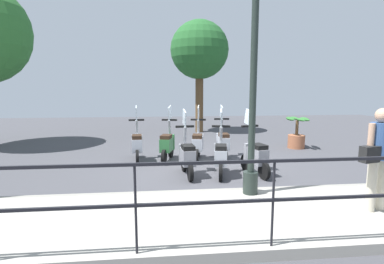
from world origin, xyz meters
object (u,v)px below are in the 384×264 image
tree_distant (199,51)px  scooter_near_2 (187,156)px  scooter_near_1 (221,155)px  scooter_far_2 (167,144)px  scooter_far_0 (223,142)px  potted_palm (297,135)px  scooter_near_0 (255,155)px  pedestrian_with_bag (379,152)px  scooter_far_3 (137,144)px  lamp_post_near (254,75)px  scooter_far_1 (198,143)px

tree_distant → scooter_near_2: 7.78m
scooter_near_1 → scooter_far_2: 1.98m
scooter_far_0 → potted_palm: bearing=-63.6°
scooter_near_0 → scooter_far_0: 1.74m
pedestrian_with_bag → scooter_far_3: 5.81m
lamp_post_near → scooter_near_1: lamp_post_near is taller
scooter_near_0 → scooter_near_2: size_ratio=1.00×
potted_palm → scooter_far_0: size_ratio=0.69×
scooter_near_0 → scooter_near_1: size_ratio=1.00×
potted_palm → scooter_near_0: scooter_near_0 is taller
potted_palm → scooter_far_1: (-1.36, 3.56, 0.04)m
scooter_near_1 → scooter_far_3: 2.62m
potted_palm → scooter_far_3: 5.41m
scooter_near_1 → scooter_far_3: size_ratio=1.00×
lamp_post_near → scooter_far_3: lamp_post_near is taller
lamp_post_near → scooter_near_0: 2.47m
scooter_near_0 → scooter_far_2: (1.60, 2.01, 0.00)m
scooter_near_1 → scooter_far_3: same height
scooter_far_0 → scooter_far_3: 2.44m
lamp_post_near → scooter_far_1: size_ratio=3.06×
scooter_far_1 → potted_palm: bearing=-58.7°
scooter_near_0 → potted_palm: bearing=-52.6°
pedestrian_with_bag → scooter_far_3: bearing=29.8°
lamp_post_near → scooter_near_0: size_ratio=3.06×
pedestrian_with_bag → potted_palm: bearing=-26.7°
scooter_far_2 → scooter_far_3: size_ratio=1.00×
lamp_post_near → scooter_far_2: bearing=23.7°
pedestrian_with_bag → scooter_far_0: (4.24, 1.50, -0.60)m
scooter_near_0 → scooter_near_2: (0.07, 1.60, 0.00)m
scooter_near_0 → scooter_far_1: same height
lamp_post_near → scooter_near_0: bearing=-20.4°
scooter_near_0 → scooter_far_2: same height
scooter_far_0 → scooter_far_3: size_ratio=1.00×
pedestrian_with_bag → scooter_far_0: 4.54m
pedestrian_with_bag → scooter_near_0: pedestrian_with_bag is taller
tree_distant → lamp_post_near: bearing=178.7°
tree_distant → scooter_far_0: (-5.38, 0.01, -3.21)m
scooter_far_1 → scooter_near_0: bearing=-133.4°
tree_distant → scooter_far_2: 6.54m
scooter_near_1 → scooter_far_0: same height
scooter_far_0 → scooter_far_2: 1.60m
scooter_near_2 → scooter_far_3: bearing=33.0°
scooter_far_2 → scooter_near_1: bearing=-128.0°
lamp_post_near → scooter_far_0: 3.75m
scooter_far_0 → scooter_far_1: size_ratio=1.00×
lamp_post_near → scooter_near_2: lamp_post_near is taller
scooter_far_0 → scooter_far_3: (-0.02, 2.44, 0.00)m
scooter_far_2 → scooter_far_3: bearing=100.3°
tree_distant → scooter_near_1: (-7.05, 0.41, -3.21)m
scooter_near_1 → scooter_near_0: bearing=-80.0°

